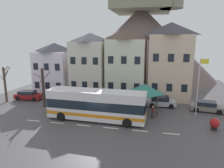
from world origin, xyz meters
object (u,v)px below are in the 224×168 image
at_px(townhouse_02, 127,63).
at_px(harbour_buoy, 215,124).
at_px(pedestrian_00, 134,109).
at_px(pedestrian_02, 153,111).
at_px(hilltop_castle, 141,39).
at_px(flagpole, 199,84).
at_px(transit_bus, 96,105).
at_px(parked_car_00, 65,97).
at_px(parked_car_01, 28,95).
at_px(parked_car_03, 207,106).
at_px(townhouse_01, 91,64).
at_px(townhouse_00, 55,68).
at_px(pedestrian_01, 143,108).
at_px(bus_shelter, 144,89).
at_px(public_bench, 129,102).
at_px(townhouse_03, 170,61).
at_px(bare_tree_00, 5,84).
at_px(bare_tree_01, 43,87).
at_px(parked_car_02, 161,101).

bearing_deg(townhouse_02, harbour_buoy, -46.04).
relative_size(pedestrian_00, pedestrian_02, 0.97).
relative_size(hilltop_castle, flagpole, 5.10).
relative_size(transit_bus, parked_car_00, 2.45).
relative_size(transit_bus, parked_car_01, 2.73).
bearing_deg(parked_car_03, townhouse_01, 170.06).
height_order(parked_car_00, parked_car_01, parked_car_01).
relative_size(parked_car_00, pedestrian_02, 2.93).
xyz_separation_m(townhouse_00, pedestrian_00, (14.94, -9.19, -3.36)).
bearing_deg(pedestrian_01, townhouse_00, 150.84).
bearing_deg(bus_shelter, parked_car_01, 174.38).
bearing_deg(public_bench, flagpole, -17.51).
distance_m(townhouse_02, townhouse_03, 6.64).
distance_m(transit_bus, parked_car_03, 14.24).
distance_m(townhouse_00, townhouse_02, 12.66).
xyz_separation_m(hilltop_castle, parked_car_03, (10.69, -24.55, -8.62)).
height_order(townhouse_00, hilltop_castle, hilltop_castle).
xyz_separation_m(hilltop_castle, bare_tree_00, (-17.34, -26.54, -6.56)).
xyz_separation_m(townhouse_03, bare_tree_01, (-16.65, -8.56, -3.07)).
relative_size(townhouse_02, pedestrian_01, 6.75).
relative_size(parked_car_03, bare_tree_00, 0.79).
bearing_deg(hilltop_castle, parked_car_01, -120.96).
distance_m(hilltop_castle, harbour_buoy, 33.21).
distance_m(hilltop_castle, parked_car_01, 30.18).
relative_size(hilltop_castle, bare_tree_00, 6.67).
relative_size(townhouse_02, transit_bus, 0.95).
bearing_deg(public_bench, harbour_buoy, -33.07).
distance_m(parked_car_01, parked_car_02, 19.90).
height_order(transit_bus, parked_car_01, transit_bus).
distance_m(townhouse_03, parked_car_00, 16.79).
bearing_deg(bare_tree_00, bare_tree_01, -7.72).
relative_size(townhouse_01, transit_bus, 0.91).
xyz_separation_m(harbour_buoy, bare_tree_01, (-20.78, 2.96, 2.04)).
height_order(parked_car_02, parked_car_03, parked_car_02).
bearing_deg(townhouse_01, transit_bus, -68.73).
height_order(hilltop_castle, parked_car_01, hilltop_castle).
relative_size(townhouse_02, bare_tree_01, 1.92).
distance_m(pedestrian_02, harbour_buoy, 6.40).
distance_m(townhouse_03, public_bench, 9.27).
bearing_deg(transit_bus, bus_shelter, 39.34).
relative_size(townhouse_00, parked_car_03, 2.04).
height_order(townhouse_01, flagpole, townhouse_01).
bearing_deg(parked_car_00, townhouse_03, 12.12).
height_order(bus_shelter, parked_car_03, bus_shelter).
bearing_deg(bus_shelter, townhouse_02, 114.98).
height_order(townhouse_00, townhouse_02, townhouse_02).
bearing_deg(parked_car_02, flagpole, -40.76).
bearing_deg(pedestrian_01, hilltop_castle, 95.79).
xyz_separation_m(townhouse_00, parked_car_03, (23.84, -5.43, -3.63)).
distance_m(parked_car_01, pedestrian_01, 18.02).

